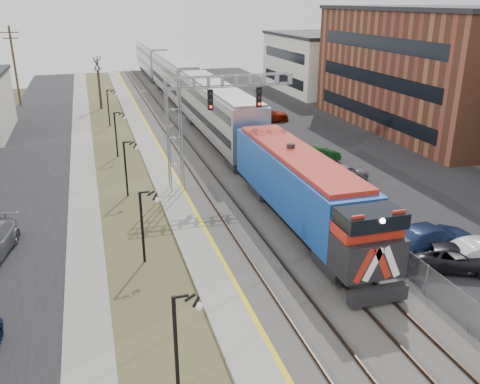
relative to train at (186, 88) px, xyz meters
name	(u,v)px	position (x,y,z in m)	size (l,w,h in m)	color
street_west	(24,175)	(-17.00, -20.13, -2.90)	(7.00, 120.00, 0.04)	black
sidewalk	(83,170)	(-12.50, -20.13, -2.88)	(2.00, 120.00, 0.08)	gray
grass_median	(120,167)	(-9.50, -20.13, -2.89)	(4.00, 120.00, 0.06)	#484C28
platform	(157,163)	(-6.50, -20.13, -2.80)	(2.00, 120.00, 0.24)	gray
ballast_bed	(214,158)	(-1.50, -20.13, -2.82)	(8.00, 120.00, 0.20)	#595651
parking_lot	(339,148)	(10.50, -20.13, -2.90)	(16.00, 120.00, 0.04)	black
platform_edge	(167,160)	(-5.62, -20.13, -2.67)	(0.24, 120.00, 0.01)	gold
track_near	(191,158)	(-3.50, -20.13, -2.64)	(1.58, 120.00, 0.15)	#2D2119
track_far	(231,155)	(0.00, -20.13, -2.64)	(1.58, 120.00, 0.15)	#2D2119
train	(186,88)	(0.00, 0.00, 0.00)	(3.00, 85.85, 5.33)	#124094
signal_gantry	(198,114)	(-4.28, -27.14, 2.67)	(9.00, 1.07, 8.15)	gray
lampposts	(142,226)	(-9.50, -36.84, -0.92)	(0.14, 62.14, 4.00)	black
fence	(260,146)	(2.70, -20.13, -2.12)	(0.04, 120.00, 1.60)	gray
bare_trees	(8,132)	(-18.16, -16.21, -0.22)	(12.30, 42.30, 5.95)	#382D23
car_lot_c	(453,258)	(5.56, -42.38, -2.28)	(2.14, 4.63, 1.29)	black
car_lot_d	(429,240)	(5.47, -40.52, -2.10)	(2.31, 5.68, 1.65)	#16264E
car_lot_e	(344,173)	(6.54, -28.69, -2.22)	(1.64, 4.09, 1.39)	gray
car_lot_f	(315,155)	(6.34, -23.84, -2.20)	(1.53, 4.39, 1.45)	#0D4316
car_lot_g	(266,115)	(7.57, -7.80, -2.14)	(2.18, 5.36, 1.56)	#991E0B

